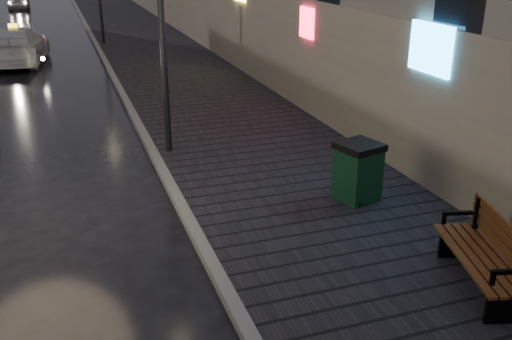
{
  "coord_description": "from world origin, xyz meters",
  "views": [
    {
      "loc": [
        -0.32,
        -6.29,
        4.57
      ],
      "look_at": [
        2.75,
        2.53,
        0.85
      ],
      "focal_mm": 40.0,
      "sensor_mm": 36.0,
      "label": 1
    }
  ],
  "objects_px": {
    "taxi_mid": "(16,46)",
    "car_far": "(18,0)",
    "trash_bin": "(358,171)",
    "bench": "(488,255)"
  },
  "relations": [
    {
      "from": "taxi_mid",
      "to": "car_far",
      "type": "distance_m",
      "value": 22.72
    },
    {
      "from": "taxi_mid",
      "to": "car_far",
      "type": "height_order",
      "value": "taxi_mid"
    },
    {
      "from": "trash_bin",
      "to": "taxi_mid",
      "type": "xyz_separation_m",
      "value": [
        -6.47,
        16.55,
        0.03
      ]
    },
    {
      "from": "bench",
      "to": "car_far",
      "type": "height_order",
      "value": "car_far"
    },
    {
      "from": "trash_bin",
      "to": "taxi_mid",
      "type": "relative_size",
      "value": 0.22
    },
    {
      "from": "taxi_mid",
      "to": "bench",
      "type": "bearing_deg",
      "value": 116.37
    },
    {
      "from": "car_far",
      "to": "trash_bin",
      "type": "bearing_deg",
      "value": 99.4
    },
    {
      "from": "trash_bin",
      "to": "taxi_mid",
      "type": "bearing_deg",
      "value": 96.68
    },
    {
      "from": "taxi_mid",
      "to": "car_far",
      "type": "bearing_deg",
      "value": -80.61
    },
    {
      "from": "trash_bin",
      "to": "bench",
      "type": "bearing_deg",
      "value": -100.05
    }
  ]
}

